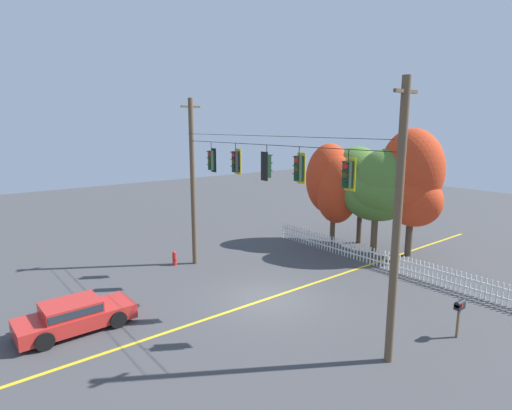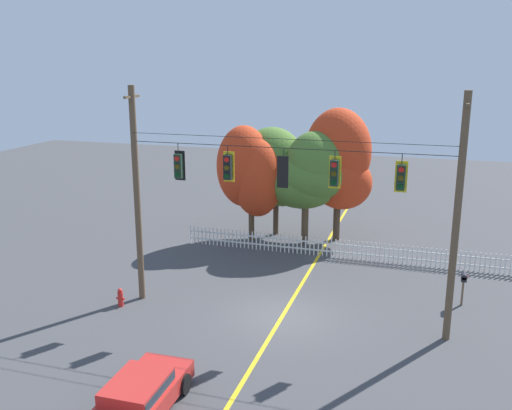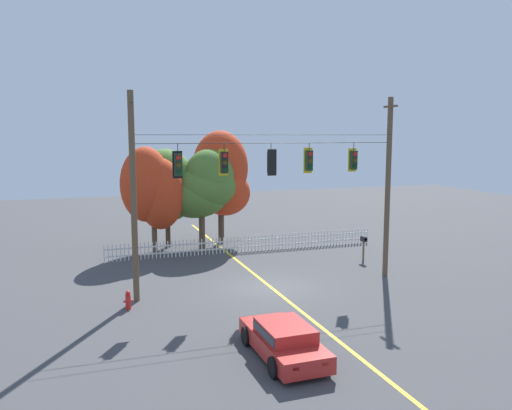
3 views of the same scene
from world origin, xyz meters
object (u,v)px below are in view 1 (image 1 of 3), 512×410
at_px(traffic_signal_westbound_side, 212,160).
at_px(autumn_maple_near_fence, 333,183).
at_px(roadside_mailbox, 459,308).
at_px(traffic_signal_southbound_primary, 348,174).
at_px(parked_car, 74,315).
at_px(traffic_signal_northbound_secondary, 236,162).
at_px(autumn_maple_far_west, 410,184).
at_px(traffic_signal_northbound_primary, 267,166).
at_px(traffic_signal_eastbound_side, 299,168).
at_px(fire_hydrant, 174,258).
at_px(autumn_maple_mid, 360,181).
at_px(autumn_oak_far_east, 381,189).

xyz_separation_m(traffic_signal_westbound_side, autumn_maple_near_fence, (0.04, 9.00, -1.92)).
distance_m(traffic_signal_westbound_side, autumn_maple_near_fence, 9.20).
bearing_deg(roadside_mailbox, traffic_signal_westbound_side, -163.72).
bearing_deg(traffic_signal_southbound_primary, traffic_signal_westbound_side, 180.00).
relative_size(traffic_signal_westbound_side, autumn_maple_near_fence, 0.23).
bearing_deg(roadside_mailbox, parked_car, -130.65).
distance_m(traffic_signal_northbound_secondary, autumn_maple_far_west, 10.77).
height_order(traffic_signal_northbound_primary, traffic_signal_eastbound_side, same).
relative_size(autumn_maple_near_fence, fire_hydrant, 8.21).
bearing_deg(traffic_signal_westbound_side, parked_car, -75.03).
bearing_deg(autumn_maple_far_west, autumn_maple_mid, -178.52).
bearing_deg(traffic_signal_westbound_side, autumn_maple_near_fence, 89.75).
xyz_separation_m(traffic_signal_eastbound_side, autumn_oak_far_east, (-2.94, 9.57, -2.06)).
xyz_separation_m(traffic_signal_westbound_side, roadside_mailbox, (11.11, 3.24, -4.69)).
height_order(traffic_signal_northbound_secondary, fire_hydrant, traffic_signal_northbound_secondary).
relative_size(traffic_signal_northbound_secondary, parked_car, 0.35).
bearing_deg(autumn_oak_far_east, traffic_signal_northbound_primary, -83.75).
relative_size(traffic_signal_eastbound_side, parked_car, 0.34).
xyz_separation_m(autumn_maple_mid, fire_hydrant, (-3.53, -11.28, -3.70)).
bearing_deg(autumn_maple_mid, autumn_oak_far_east, -18.39).
relative_size(autumn_oak_far_east, fire_hydrant, 7.97).
bearing_deg(roadside_mailbox, traffic_signal_eastbound_side, -146.80).
bearing_deg(fire_hydrant, traffic_signal_westbound_side, 23.72).
bearing_deg(autumn_maple_far_west, traffic_signal_westbound_side, -114.10).
distance_m(autumn_maple_near_fence, autumn_maple_mid, 1.70).
xyz_separation_m(traffic_signal_westbound_side, autumn_maple_far_west, (4.62, 10.33, -1.56)).
height_order(autumn_maple_near_fence, parked_car, autumn_maple_near_fence).
bearing_deg(traffic_signal_northbound_secondary, autumn_maple_far_west, 76.06).
relative_size(autumn_maple_near_fence, roadside_mailbox, 4.57).
height_order(traffic_signal_southbound_primary, autumn_maple_mid, traffic_signal_southbound_primary).
bearing_deg(traffic_signal_southbound_primary, roadside_mailbox, 51.14).
relative_size(traffic_signal_northbound_primary, traffic_signal_southbound_primary, 1.05).
distance_m(autumn_maple_near_fence, autumn_maple_far_west, 4.79).
relative_size(traffic_signal_westbound_side, autumn_maple_mid, 0.24).
height_order(traffic_signal_northbound_primary, autumn_oak_far_east, traffic_signal_northbound_primary).
bearing_deg(autumn_maple_far_west, fire_hydrant, -121.54).
bearing_deg(autumn_oak_far_east, autumn_maple_far_west, 28.43).
xyz_separation_m(traffic_signal_eastbound_side, autumn_maple_far_west, (-1.53, 10.33, -1.65)).
bearing_deg(fire_hydrant, autumn_maple_mid, 72.63).
relative_size(traffic_signal_eastbound_side, autumn_maple_far_west, 0.19).
relative_size(traffic_signal_westbound_side, parked_car, 0.36).
relative_size(autumn_maple_mid, parked_car, 1.52).
distance_m(traffic_signal_westbound_side, autumn_maple_mid, 10.46).
bearing_deg(autumn_maple_mid, parked_car, -87.40).
bearing_deg(traffic_signal_southbound_primary, fire_hydrant, -174.56).
distance_m(traffic_signal_eastbound_side, autumn_maple_far_west, 10.58).
relative_size(fire_hydrant, roadside_mailbox, 0.56).
xyz_separation_m(parked_car, roadside_mailbox, (9.13, 10.64, 0.54)).
bearing_deg(parked_car, traffic_signal_northbound_primary, 72.79).
bearing_deg(autumn_maple_near_fence, traffic_signal_northbound_secondary, -77.35).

